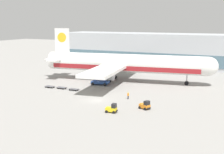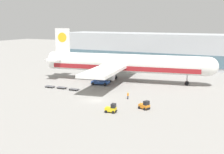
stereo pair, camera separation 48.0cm
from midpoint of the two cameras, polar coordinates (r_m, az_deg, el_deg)
The scene contains 11 objects.
ground_plane at distance 77.47m, azimuth -3.26°, elevation -4.34°, with size 400.00×400.00×0.00m, color gray.
terminal_building at distance 139.55m, azimuth 8.50°, elevation 5.00°, with size 90.00×18.20×14.00m.
airplane_main at distance 100.62m, azimuth 1.71°, elevation 2.45°, with size 57.76×48.66×17.00m.
scissor_lift_loader at distance 96.22m, azimuth -2.30°, elevation -0.33°, with size 5.61×4.09×4.68m.
baggage_tug_foreground at distance 70.21m, azimuth 5.89°, elevation -5.18°, with size 2.77×2.32×2.00m.
baggage_tug_mid at distance 67.37m, azimuth -0.22°, elevation -5.79°, with size 2.63×1.94×2.00m.
baggage_dolly_lead at distance 93.89m, azimuth -11.46°, elevation -1.69°, with size 3.72×1.59×0.48m.
baggage_dolly_second at distance 91.77m, azimuth -9.34°, elevation -1.90°, with size 3.72×1.59×0.48m.
baggage_dolly_third at distance 89.09m, azimuth -7.16°, elevation -2.21°, with size 3.72×1.59×0.48m.
ground_crew_near at distance 78.70m, azimuth 2.79°, elevation -3.31°, with size 0.33×0.54×1.79m.
traffic_cone_near at distance 74.57m, azimuth 5.09°, elevation -4.73°, with size 0.40×0.40×0.57m.
Camera 1 is at (36.96, -65.21, 19.51)m, focal length 50.00 mm.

